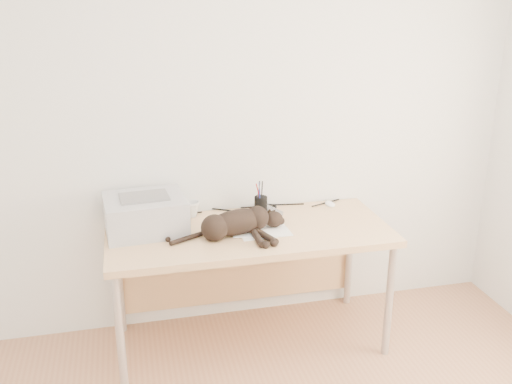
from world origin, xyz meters
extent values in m
plane|color=white|center=(0.00, 1.75, 1.30)|extent=(3.50, 0.00, 3.50)
cube|color=tan|center=(0.00, 1.39, 0.72)|extent=(1.60, 0.70, 0.04)
cylinder|color=#B2B2B4|center=(-0.75, 1.09, 0.35)|extent=(0.04, 0.04, 0.70)
cylinder|color=#B2B2B4|center=(0.75, 1.09, 0.35)|extent=(0.04, 0.04, 0.70)
cylinder|color=#B2B2B4|center=(-0.75, 1.69, 0.35)|extent=(0.04, 0.04, 0.70)
cylinder|color=#B2B2B4|center=(0.75, 1.69, 0.35)|extent=(0.04, 0.04, 0.70)
cube|color=tan|center=(0.00, 1.72, 0.40)|extent=(1.48, 0.02, 0.60)
cube|color=#ADADB2|center=(-0.57, 1.52, 0.84)|extent=(0.47, 0.41, 0.20)
cube|color=black|center=(-0.57, 1.52, 0.85)|extent=(0.37, 0.05, 0.12)
cube|color=slate|center=(-0.57, 1.52, 0.94)|extent=(0.28, 0.21, 0.01)
cube|color=white|center=(0.07, 1.34, 0.74)|extent=(0.29, 0.21, 0.00)
cube|color=white|center=(0.04, 1.36, 0.74)|extent=(0.31, 0.24, 0.00)
ellipsoid|color=black|center=(-0.08, 1.35, 0.81)|extent=(0.37, 0.22, 0.14)
sphere|color=black|center=(-0.21, 1.31, 0.81)|extent=(0.15, 0.15, 0.15)
ellipsoid|color=black|center=(0.14, 1.39, 0.79)|extent=(0.12, 0.12, 0.09)
cone|color=black|center=(0.13, 1.43, 0.83)|extent=(0.05, 0.05, 0.05)
cone|color=black|center=(0.15, 1.43, 0.82)|extent=(0.05, 0.06, 0.05)
cylinder|color=black|center=(0.01, 1.23, 0.76)|extent=(0.08, 0.20, 0.04)
cylinder|color=black|center=(0.06, 1.24, 0.76)|extent=(0.08, 0.20, 0.04)
cylinder|color=black|center=(-0.36, 1.32, 0.75)|extent=(0.22, 0.07, 0.03)
imported|color=white|center=(-0.29, 1.67, 0.79)|extent=(0.14, 0.14, 0.09)
cylinder|color=black|center=(0.12, 1.62, 0.79)|extent=(0.08, 0.08, 0.11)
cylinder|color=#990C0C|center=(0.11, 1.62, 0.87)|extent=(0.01, 0.01, 0.15)
cylinder|color=navy|center=(0.14, 1.63, 0.87)|extent=(0.01, 0.01, 0.15)
cylinder|color=black|center=(0.12, 1.61, 0.87)|extent=(0.01, 0.01, 0.15)
cube|color=slate|center=(0.19, 1.64, 0.75)|extent=(0.13, 0.20, 0.02)
cube|color=black|center=(0.09, 1.54, 0.75)|extent=(0.13, 0.18, 0.02)
ellipsoid|color=white|center=(0.58, 1.66, 0.76)|extent=(0.07, 0.10, 0.03)
camera|label=1|loc=(-0.65, -1.51, 2.02)|focal=40.00mm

